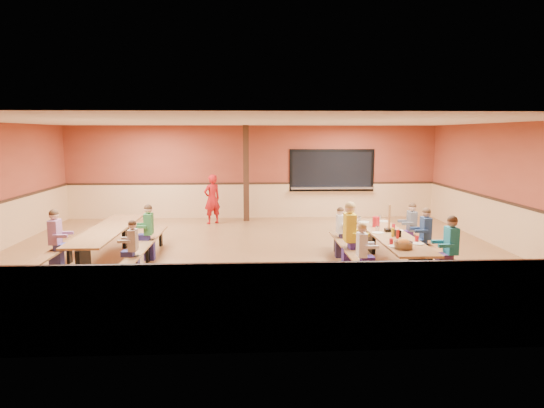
{
  "coord_description": "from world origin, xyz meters",
  "views": [
    {
      "loc": [
        -0.08,
        -10.77,
        2.73
      ],
      "look_at": [
        0.42,
        0.12,
        1.15
      ],
      "focal_mm": 32.0,
      "sensor_mm": 36.0,
      "label": 1
    }
  ],
  "objects": [
    {
      "name": "structural_post",
      "position": [
        -0.2,
        4.4,
        1.5
      ],
      "size": [
        0.18,
        0.18,
        3.0
      ],
      "primitive_type": "cube",
      "color": "#321C10",
      "rests_on": "ground"
    },
    {
      "name": "place_settings",
      "position": [
        2.74,
        -1.36,
        0.8
      ],
      "size": [
        0.65,
        3.3,
        0.11
      ],
      "primitive_type": null,
      "color": "beige",
      "rests_on": "cafeteria_table_main"
    },
    {
      "name": "seated_child_grey_left",
      "position": [
        1.91,
        -0.31,
        0.56
      ],
      "size": [
        0.32,
        0.26,
        1.11
      ],
      "primitive_type": null,
      "color": "silver",
      "rests_on": "ground"
    },
    {
      "name": "kitchen_pass_through",
      "position": [
        2.6,
        4.96,
        1.49
      ],
      "size": [
        2.78,
        0.28,
        1.38
      ],
      "color": "black",
      "rests_on": "ground"
    },
    {
      "name": "napkin_dispenser",
      "position": [
        2.81,
        -1.6,
        0.8
      ],
      "size": [
        0.1,
        0.14,
        0.13
      ],
      "primitive_type": "cube",
      "color": "black",
      "rests_on": "cafeteria_table_main"
    },
    {
      "name": "seated_adult_yellow",
      "position": [
        1.91,
        -1.33,
        0.69
      ],
      "size": [
        0.45,
        0.37,
        1.37
      ],
      "primitive_type": null,
      "color": "gold",
      "rests_on": "ground"
    },
    {
      "name": "room_envelope",
      "position": [
        0.0,
        0.0,
        0.69
      ],
      "size": [
        12.04,
        10.04,
        3.02
      ],
      "color": "#97412B",
      "rests_on": "ground"
    },
    {
      "name": "table_paddle",
      "position": [
        2.77,
        -1.12,
        0.88
      ],
      "size": [
        0.16,
        0.16,
        0.56
      ],
      "color": "black",
      "rests_on": "cafeteria_table_main"
    },
    {
      "name": "chip_bowl",
      "position": [
        2.6,
        -2.59,
        0.81
      ],
      "size": [
        0.32,
        0.32,
        0.15
      ],
      "primitive_type": null,
      "color": "orange",
      "rests_on": "cafeteria_table_main"
    },
    {
      "name": "standing_woman",
      "position": [
        -1.24,
        3.95,
        0.76
      ],
      "size": [
        0.66,
        0.61,
        1.51
      ],
      "primitive_type": "imported",
      "rotation": [
        0.0,
        0.0,
        3.74
      ],
      "color": "#B31416",
      "rests_on": "ground"
    },
    {
      "name": "seated_child_purple_sec",
      "position": [
        -3.94,
        -1.21,
        0.62
      ],
      "size": [
        0.39,
        0.32,
        1.24
      ],
      "primitive_type": null,
      "color": "#9A638F",
      "rests_on": "ground"
    },
    {
      "name": "ground",
      "position": [
        0.0,
        0.0,
        0.0
      ],
      "size": [
        12.0,
        12.0,
        0.0
      ],
      "primitive_type": "plane",
      "color": "brown",
      "rests_on": "ground"
    },
    {
      "name": "cafeteria_table_main",
      "position": [
        2.74,
        -1.36,
        0.53
      ],
      "size": [
        1.91,
        3.7,
        0.74
      ],
      "color": "#98693C",
      "rests_on": "ground"
    },
    {
      "name": "condiment_ketchup",
      "position": [
        2.75,
        -1.77,
        0.82
      ],
      "size": [
        0.06,
        0.06,
        0.17
      ],
      "primitive_type": "cylinder",
      "color": "#B2140F",
      "rests_on": "cafeteria_table_main"
    },
    {
      "name": "condiment_mustard",
      "position": [
        2.71,
        -1.6,
        0.82
      ],
      "size": [
        0.06,
        0.06,
        0.17
      ],
      "primitive_type": "cylinder",
      "color": "yellow",
      "rests_on": "cafeteria_table_main"
    },
    {
      "name": "seated_child_char_right",
      "position": [
        3.56,
        -0.19,
        0.59
      ],
      "size": [
        0.36,
        0.29,
        1.18
      ],
      "primitive_type": null,
      "color": "#54575F",
      "rests_on": "ground"
    },
    {
      "name": "seated_child_navy_right",
      "position": [
        3.56,
        -1.06,
        0.6
      ],
      "size": [
        0.36,
        0.3,
        1.2
      ],
      "primitive_type": null,
      "color": "navy",
      "rests_on": "ground"
    },
    {
      "name": "seated_child_teal_right",
      "position": [
        3.56,
        -2.35,
        0.63
      ],
      "size": [
        0.39,
        0.32,
        1.25
      ],
      "primitive_type": null,
      "color": "teal",
      "rests_on": "ground"
    },
    {
      "name": "seated_child_tan_sec",
      "position": [
        -2.29,
        -1.76,
        0.56
      ],
      "size": [
        0.32,
        0.27,
        1.12
      ],
      "primitive_type": null,
      "color": "tan",
      "rests_on": "ground"
    },
    {
      "name": "cafeteria_table_second",
      "position": [
        -3.11,
        -0.53,
        0.53
      ],
      "size": [
        1.91,
        3.7,
        0.74
      ],
      "color": "#98693C",
      "rests_on": "ground"
    },
    {
      "name": "punch_pitcher",
      "position": [
        2.64,
        -0.59,
        0.85
      ],
      "size": [
        0.16,
        0.16,
        0.22
      ],
      "primitive_type": "cylinder",
      "color": "red",
      "rests_on": "cafeteria_table_main"
    },
    {
      "name": "seated_child_green_sec",
      "position": [
        -2.29,
        -0.33,
        0.6
      ],
      "size": [
        0.37,
        0.3,
        1.2
      ],
      "primitive_type": null,
      "color": "#2F743C",
      "rests_on": "ground"
    },
    {
      "name": "seated_child_white_left",
      "position": [
        1.91,
        -2.41,
        0.57
      ],
      "size": [
        0.34,
        0.28,
        1.15
      ],
      "primitive_type": null,
      "color": "white",
      "rests_on": "ground"
    }
  ]
}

